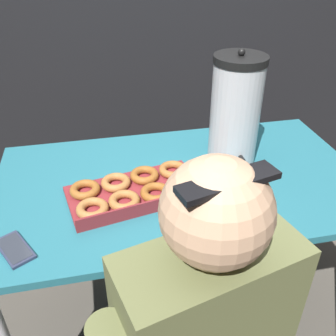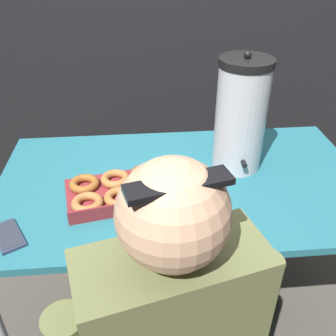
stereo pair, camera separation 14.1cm
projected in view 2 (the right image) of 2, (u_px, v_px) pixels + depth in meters
The scene contains 6 objects.
ground_plane at pixel (179, 308), 1.87m from camera, with size 12.00×12.00×0.00m, color #4C473F.
back_wall at pixel (160, 4), 2.18m from camera, with size 6.00×0.11×2.43m.
folding_table at pixel (182, 190), 1.47m from camera, with size 1.42×0.80×0.78m.
donut_box at pixel (134, 188), 1.37m from camera, with size 0.52×0.34×0.05m.
coffee_urn at pixel (241, 116), 1.42m from camera, with size 0.20×0.22×0.47m.
cell_phone at pixel (8, 236), 1.18m from camera, with size 0.14×0.16×0.01m.
Camera 2 is at (-0.16, -1.18, 1.60)m, focal length 40.00 mm.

